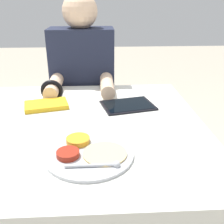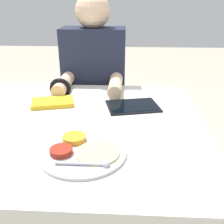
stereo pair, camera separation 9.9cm
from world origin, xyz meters
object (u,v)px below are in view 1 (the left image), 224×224
object	(u,v)px
thali_tray	(88,152)
red_notebook	(46,105)
tablet_device	(128,105)
person_diner	(84,104)

from	to	relation	value
thali_tray	red_notebook	world-z (taller)	thali_tray
red_notebook	tablet_device	distance (m)	0.37
thali_tray	person_diner	bearing A→B (deg)	93.88
thali_tray	tablet_device	bearing A→B (deg)	66.67
red_notebook	person_diner	bearing A→B (deg)	70.77
red_notebook	tablet_device	bearing A→B (deg)	-1.54
thali_tray	red_notebook	distance (m)	0.45
tablet_device	person_diner	distance (m)	0.51
red_notebook	person_diner	world-z (taller)	person_diner
thali_tray	person_diner	xyz separation A→B (m)	(-0.06, 0.82, -0.17)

